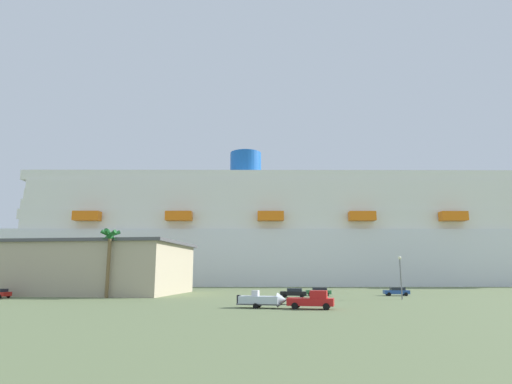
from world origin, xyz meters
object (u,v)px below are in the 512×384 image
object	(u,v)px
parked_car_blue_suv	(397,291)
cruise_ship	(356,238)
palm_tree	(110,244)
parked_car_black_coupe	(294,293)
parked_car_green_wagon	(319,291)
pickup_truck	(313,300)
street_lamp	(400,270)
small_boat_on_trailer	(265,300)

from	to	relation	value
parked_car_blue_suv	cruise_ship	bearing A→B (deg)	85.39
palm_tree	parked_car_black_coupe	distance (m)	33.76
parked_car_green_wagon	pickup_truck	bearing A→B (deg)	-97.52
palm_tree	parked_car_blue_suv	xyz separation A→B (m)	(52.21, 8.89, -8.46)
parked_car_blue_suv	parked_car_black_coupe	bearing A→B (deg)	-163.37
pickup_truck	street_lamp	bearing A→B (deg)	49.13
small_boat_on_trailer	parked_car_green_wagon	bearing A→B (deg)	70.75
palm_tree	parked_car_blue_suv	size ratio (longest dim) A/B	2.55
small_boat_on_trailer	street_lamp	xyz separation A→B (m)	(22.15, 17.64, 3.69)
street_lamp	parked_car_blue_suv	distance (m)	11.77
street_lamp	parked_car_black_coupe	bearing A→B (deg)	163.91
pickup_truck	palm_tree	size ratio (longest dim) A/B	0.49
palm_tree	street_lamp	world-z (taller)	palm_tree
pickup_truck	parked_car_green_wagon	size ratio (longest dim) A/B	1.17
small_boat_on_trailer	palm_tree	size ratio (longest dim) A/B	0.58
pickup_truck	parked_car_blue_suv	size ratio (longest dim) A/B	1.24
small_boat_on_trailer	pickup_truck	bearing A→B (deg)	-11.39
parked_car_green_wagon	parked_car_black_coupe	distance (m)	7.08
pickup_truck	street_lamp	size ratio (longest dim) A/B	0.84
street_lamp	parked_car_black_coupe	world-z (taller)	street_lamp
cruise_ship	small_boat_on_trailer	size ratio (longest dim) A/B	40.67
small_boat_on_trailer	parked_car_blue_suv	xyz separation A→B (m)	(24.38, 28.54, -0.13)
cruise_ship	street_lamp	xyz separation A→B (m)	(-7.30, -73.70, -10.99)
small_boat_on_trailer	parked_car_black_coupe	bearing A→B (deg)	78.25
cruise_ship	parked_car_blue_suv	bearing A→B (deg)	-94.61
cruise_ship	pickup_truck	world-z (taller)	cruise_ship
street_lamp	small_boat_on_trailer	bearing A→B (deg)	-141.47
parked_car_blue_suv	parked_car_green_wagon	xyz separation A→B (m)	(-14.70, -0.82, 0.00)
small_boat_on_trailer	street_lamp	bearing A→B (deg)	38.53
parked_car_green_wagon	parked_car_black_coupe	bearing A→B (deg)	-134.52
pickup_truck	street_lamp	xyz separation A→B (m)	(16.28, 18.82, 3.61)
cruise_ship	parked_car_black_coupe	world-z (taller)	cruise_ship
pickup_truck	cruise_ship	bearing A→B (deg)	75.70
small_boat_on_trailer	parked_car_blue_suv	bearing A→B (deg)	49.49
palm_tree	street_lamp	bearing A→B (deg)	-2.31
small_boat_on_trailer	parked_car_blue_suv	size ratio (longest dim) A/B	1.48
parked_car_black_coupe	small_boat_on_trailer	bearing A→B (deg)	-101.75
pickup_truck	parked_car_black_coupe	distance (m)	23.87
street_lamp	parked_car_green_wagon	distance (m)	16.48
palm_tree	parked_car_blue_suv	distance (m)	53.63
pickup_truck	parked_car_blue_suv	bearing A→B (deg)	58.07
pickup_truck	parked_car_blue_suv	distance (m)	35.02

